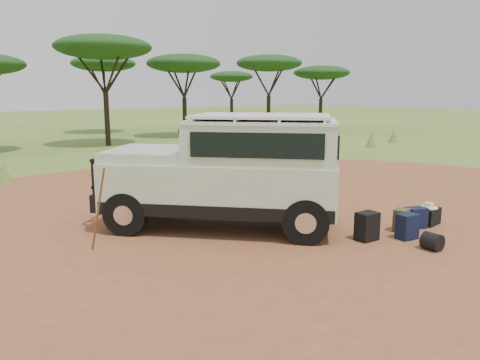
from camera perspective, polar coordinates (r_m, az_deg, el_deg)
ground at (r=9.98m, az=1.46°, el=-6.67°), size 140.00×140.00×0.00m
dirt_clearing at (r=9.98m, az=1.46°, el=-6.65°), size 23.00×23.00×0.01m
grass_fringe at (r=17.39m, az=-16.45°, el=1.77°), size 36.60×1.60×0.90m
acacia_treeline at (r=28.11m, az=-24.17°, el=13.69°), size 46.70×13.20×6.26m
safari_vehicle at (r=10.22m, az=-1.34°, el=0.73°), size 4.97×5.09×2.51m
walking_staff at (r=9.19m, az=-16.90°, el=-3.48°), size 0.28×0.30×1.61m
backpack_black at (r=9.87m, az=15.22°, el=-5.49°), size 0.45×0.34×0.59m
backpack_navy at (r=10.21m, az=19.72°, el=-5.37°), size 0.44×0.35×0.53m
backpack_olive at (r=10.71m, az=19.06°, el=-4.67°), size 0.42×0.35×0.50m
duffel_navy at (r=11.11m, az=20.67°, el=-4.33°), size 0.49×0.43×0.46m
hard_case at (r=11.50m, az=21.93°, el=-4.11°), size 0.59×0.46×0.39m
stuff_sack at (r=9.72m, az=22.38°, el=-6.95°), size 0.35×0.35×0.34m
safari_hat at (r=11.44m, az=22.01°, el=-2.95°), size 0.40×0.40×0.12m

